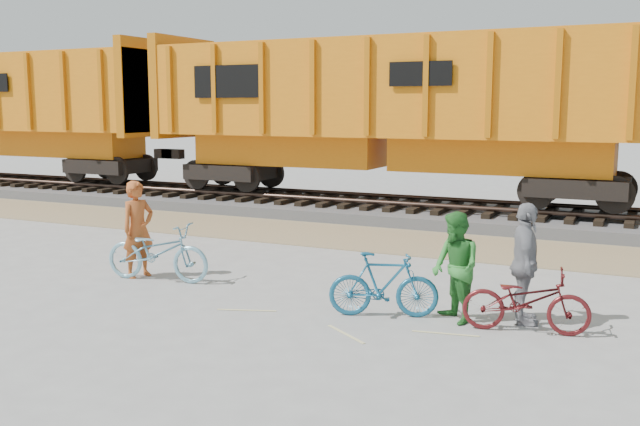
{
  "coord_description": "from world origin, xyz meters",
  "views": [
    {
      "loc": [
        4.48,
        -9.66,
        3.01
      ],
      "look_at": [
        -0.88,
        1.5,
        1.18
      ],
      "focal_mm": 40.0,
      "sensor_mm": 36.0,
      "label": 1
    }
  ],
  "objects_px": {
    "hopper_car_left": "(2,108)",
    "bicycle_blue": "(158,252)",
    "person_solo": "(138,229)",
    "bicycle_maroon": "(526,301)",
    "hopper_car_center": "(388,108)",
    "person_woman": "(525,264)",
    "person_man": "(456,268)",
    "bicycle_teal": "(384,285)"
  },
  "relations": [
    {
      "from": "person_solo",
      "to": "bicycle_teal",
      "type": "bearing_deg",
      "value": -78.82
    },
    {
      "from": "hopper_car_left",
      "to": "person_woman",
      "type": "distance_m",
      "value": 22.13
    },
    {
      "from": "hopper_car_center",
      "to": "person_woman",
      "type": "distance_m",
      "value": 10.36
    },
    {
      "from": "hopper_car_center",
      "to": "bicycle_blue",
      "type": "xyz_separation_m",
      "value": [
        -0.99,
        -8.86,
        -2.49
      ]
    },
    {
      "from": "bicycle_blue",
      "to": "person_man",
      "type": "distance_m",
      "value": 5.35
    },
    {
      "from": "hopper_car_left",
      "to": "hopper_car_center",
      "type": "relative_size",
      "value": 1.0
    },
    {
      "from": "hopper_car_left",
      "to": "bicycle_blue",
      "type": "relative_size",
      "value": 7.18
    },
    {
      "from": "person_woman",
      "to": "person_man",
      "type": "bearing_deg",
      "value": 95.84
    },
    {
      "from": "person_man",
      "to": "bicycle_maroon",
      "type": "bearing_deg",
      "value": 42.16
    },
    {
      "from": "hopper_car_center",
      "to": "bicycle_maroon",
      "type": "relative_size",
      "value": 8.34
    },
    {
      "from": "person_man",
      "to": "person_woman",
      "type": "height_order",
      "value": "person_woman"
    },
    {
      "from": "hopper_car_center",
      "to": "bicycle_teal",
      "type": "xyz_separation_m",
      "value": [
        3.36,
        -9.2,
        -2.53
      ]
    },
    {
      "from": "bicycle_maroon",
      "to": "person_man",
      "type": "distance_m",
      "value": 1.05
    },
    {
      "from": "bicycle_teal",
      "to": "bicycle_maroon",
      "type": "distance_m",
      "value": 2.0
    },
    {
      "from": "hopper_car_left",
      "to": "bicycle_maroon",
      "type": "distance_m",
      "value": 22.42
    },
    {
      "from": "hopper_car_center",
      "to": "person_solo",
      "type": "xyz_separation_m",
      "value": [
        -1.49,
        -8.76,
        -2.14
      ]
    },
    {
      "from": "hopper_car_left",
      "to": "person_woman",
      "type": "bearing_deg",
      "value": -23.17
    },
    {
      "from": "hopper_car_left",
      "to": "hopper_car_center",
      "type": "bearing_deg",
      "value": 0.0
    },
    {
      "from": "person_solo",
      "to": "person_man",
      "type": "height_order",
      "value": "person_solo"
    },
    {
      "from": "person_solo",
      "to": "person_woman",
      "type": "height_order",
      "value": "person_solo"
    },
    {
      "from": "hopper_car_center",
      "to": "bicycle_maroon",
      "type": "xyz_separation_m",
      "value": [
        5.35,
        -9.07,
        -2.57
      ]
    },
    {
      "from": "person_woman",
      "to": "hopper_car_left",
      "type": "bearing_deg",
      "value": 51.82
    },
    {
      "from": "bicycle_blue",
      "to": "bicycle_teal",
      "type": "height_order",
      "value": "bicycle_blue"
    },
    {
      "from": "hopper_car_center",
      "to": "bicycle_teal",
      "type": "height_order",
      "value": "hopper_car_center"
    },
    {
      "from": "hopper_car_center",
      "to": "person_woman",
      "type": "bearing_deg",
      "value": -58.8
    },
    {
      "from": "bicycle_teal",
      "to": "hopper_car_center",
      "type": "bearing_deg",
      "value": 0.26
    },
    {
      "from": "bicycle_blue",
      "to": "person_solo",
      "type": "bearing_deg",
      "value": 70.29
    },
    {
      "from": "hopper_car_center",
      "to": "bicycle_blue",
      "type": "bearing_deg",
      "value": -96.35
    },
    {
      "from": "bicycle_maroon",
      "to": "person_woman",
      "type": "bearing_deg",
      "value": 3.72
    },
    {
      "from": "person_man",
      "to": "person_woman",
      "type": "xyz_separation_m",
      "value": [
        0.89,
        0.34,
        0.07
      ]
    },
    {
      "from": "bicycle_blue",
      "to": "person_solo",
      "type": "height_order",
      "value": "person_solo"
    },
    {
      "from": "bicycle_teal",
      "to": "person_solo",
      "type": "distance_m",
      "value": 4.88
    },
    {
      "from": "bicycle_blue",
      "to": "bicycle_maroon",
      "type": "xyz_separation_m",
      "value": [
        6.33,
        -0.2,
        -0.07
      ]
    },
    {
      "from": "hopper_car_center",
      "to": "bicycle_blue",
      "type": "distance_m",
      "value": 9.26
    },
    {
      "from": "hopper_car_left",
      "to": "bicycle_teal",
      "type": "height_order",
      "value": "hopper_car_left"
    },
    {
      "from": "person_woman",
      "to": "bicycle_maroon",
      "type": "bearing_deg",
      "value": 179.02
    },
    {
      "from": "hopper_car_center",
      "to": "person_solo",
      "type": "relative_size",
      "value": 8.08
    },
    {
      "from": "bicycle_blue",
      "to": "bicycle_maroon",
      "type": "bearing_deg",
      "value": -100.25
    },
    {
      "from": "person_solo",
      "to": "hopper_car_left",
      "type": "bearing_deg",
      "value": 73.45
    },
    {
      "from": "bicycle_maroon",
      "to": "person_solo",
      "type": "relative_size",
      "value": 0.97
    },
    {
      "from": "hopper_car_left",
      "to": "person_solo",
      "type": "bearing_deg",
      "value": -32.96
    },
    {
      "from": "hopper_car_left",
      "to": "bicycle_blue",
      "type": "distance_m",
      "value": 16.77
    }
  ]
}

